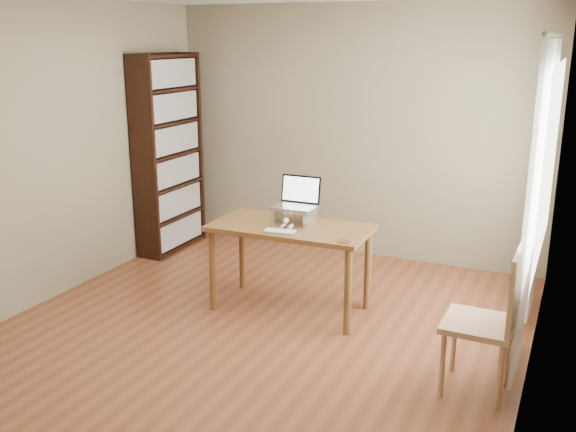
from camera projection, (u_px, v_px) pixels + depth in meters
The scene contains 10 objects.
room at pixel (256, 173), 4.69m from camera, with size 4.04×4.54×2.64m.
bookshelf at pixel (169, 154), 6.86m from camera, with size 0.30×0.90×2.10m.
curtains at pixel (537, 193), 4.65m from camera, with size 0.03×1.90×2.25m.
desk at pixel (290, 237), 5.36m from camera, with size 1.34×0.69×0.75m.
laptop_stand at pixel (294, 213), 5.38m from camera, with size 0.32×0.25×0.13m.
laptop at pixel (297, 199), 5.40m from camera, with size 0.36×0.30×0.25m.
keyboard at pixel (280, 232), 5.13m from camera, with size 0.28×0.15×0.02m.
coaster at pixel (344, 241), 4.91m from camera, with size 0.10×0.10×0.01m, color #4F391B.
cat at pixel (295, 214), 5.41m from camera, with size 0.25×0.49×0.16m.
chair at pixel (492, 317), 4.09m from camera, with size 0.45×0.45×1.00m.
Camera 1 is at (2.18, -4.06, 2.27)m, focal length 40.00 mm.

